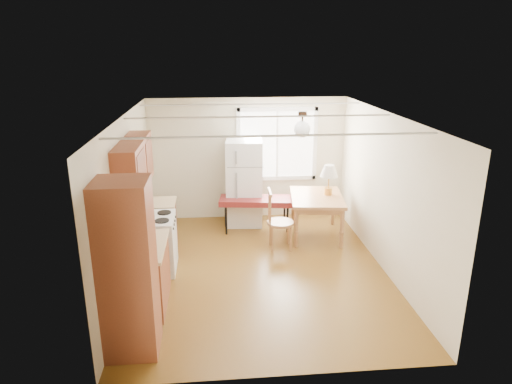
{
  "coord_description": "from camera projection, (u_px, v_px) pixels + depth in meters",
  "views": [
    {
      "loc": [
        -0.68,
        -6.61,
        3.46
      ],
      "look_at": [
        -0.01,
        0.57,
        1.15
      ],
      "focal_mm": 32.0,
      "sensor_mm": 36.0,
      "label": 1
    }
  ],
  "objects": [
    {
      "name": "dining_table",
      "position": [
        317.0,
        201.0,
        8.55
      ],
      "size": [
        1.1,
        1.37,
        0.79
      ],
      "rotation": [
        0.0,
        0.0,
        -0.12
      ],
      "color": "#9B653B",
      "rests_on": "ground"
    },
    {
      "name": "chair",
      "position": [
        275.0,
        216.0,
        8.01
      ],
      "size": [
        0.47,
        0.47,
        1.08
      ],
      "rotation": [
        0.0,
        0.0,
        -0.03
      ],
      "color": "#9B653B",
      "rests_on": "ground"
    },
    {
      "name": "bench",
      "position": [
        256.0,
        201.0,
        8.87
      ],
      "size": [
        1.47,
        0.7,
        0.65
      ],
      "rotation": [
        0.0,
        0.0,
        -0.13
      ],
      "color": "maroon",
      "rests_on": "ground"
    },
    {
      "name": "kettle",
      "position": [
        138.0,
        237.0,
        6.15
      ],
      "size": [
        0.14,
        0.14,
        0.26
      ],
      "color": "red",
      "rests_on": "kitchen_run"
    },
    {
      "name": "kitchen_run",
      "position": [
        143.0,
        243.0,
        6.38
      ],
      "size": [
        0.65,
        3.4,
        2.2
      ],
      "color": "brown",
      "rests_on": "ground"
    },
    {
      "name": "refrigerator",
      "position": [
        244.0,
        182.0,
        9.13
      ],
      "size": [
        0.77,
        0.77,
        1.72
      ],
      "rotation": [
        0.0,
        0.0,
        -0.08
      ],
      "color": "white",
      "rests_on": "ground"
    },
    {
      "name": "pendant_light",
      "position": [
        302.0,
        128.0,
        7.15
      ],
      "size": [
        0.26,
        0.26,
        0.4
      ],
      "color": "#2F1F15",
      "rests_on": "room_shell"
    },
    {
      "name": "room_shell",
      "position": [
        260.0,
        197.0,
        7.01
      ],
      "size": [
        4.6,
        5.6,
        2.62
      ],
      "color": "#553511",
      "rests_on": "ground"
    },
    {
      "name": "coffee_maker",
      "position": [
        134.0,
        249.0,
        5.71
      ],
      "size": [
        0.19,
        0.25,
        0.37
      ],
      "rotation": [
        0.0,
        0.0,
        -0.03
      ],
      "color": "black",
      "rests_on": "kitchen_run"
    },
    {
      "name": "window_unit",
      "position": [
        277.0,
        144.0,
        9.31
      ],
      "size": [
        1.64,
        0.05,
        1.51
      ],
      "color": "white",
      "rests_on": "room_shell"
    },
    {
      "name": "table_lamp",
      "position": [
        329.0,
        173.0,
        8.48
      ],
      "size": [
        0.33,
        0.33,
        0.57
      ],
      "rotation": [
        0.0,
        0.0,
        0.02
      ],
      "color": "#C18E3E",
      "rests_on": "dining_table"
    }
  ]
}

